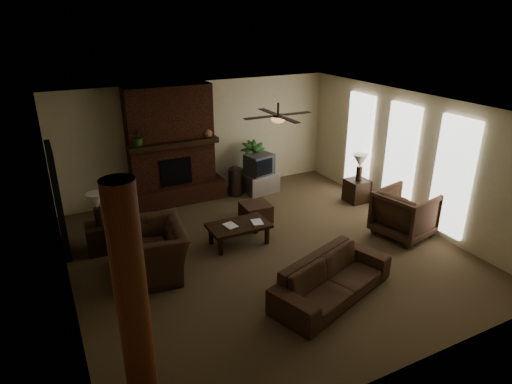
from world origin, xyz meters
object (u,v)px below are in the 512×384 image
armchair_left (149,243)px  coffee_table (239,227)px  log_column (132,299)px  sofa (333,273)px  lamp_right (360,163)px  ottoman (256,212)px  tv_stand (261,183)px  side_table_right (357,191)px  lamp_left (96,203)px  side_table_left (100,238)px  floor_vase (235,179)px  armchair_right (405,211)px  floor_plant (253,176)px

armchair_left → coffee_table: 1.87m
log_column → sofa: 3.43m
log_column → lamp_right: bearing=30.2°
log_column → ottoman: 5.18m
tv_stand → side_table_right: bearing=-47.3°
log_column → lamp_right: log_column is taller
sofa → armchair_left: 3.16m
lamp_left → coffee_table: bearing=-21.3°
tv_stand → lamp_right: bearing=-47.8°
coffee_table → armchair_left: bearing=-171.3°
armchair_left → lamp_left: bearing=-146.2°
sofa → tv_stand: (1.05, 4.51, -0.19)m
tv_stand → side_table_right: side_table_right is taller
side_table_left → ottoman: bearing=-2.8°
sofa → coffee_table: size_ratio=1.87×
floor_vase → side_table_right: 3.01m
ottoman → lamp_left: bearing=177.1°
side_table_right → lamp_left: bearing=177.1°
sofa → lamp_left: bearing=114.7°
floor_vase → side_table_left: floor_vase is taller
armchair_right → tv_stand: (-1.54, 3.43, -0.29)m
tv_stand → floor_vase: size_ratio=1.10×
log_column → sofa: size_ratio=1.25×
coffee_table → side_table_left: bearing=159.1°
sofa → lamp_left: (-3.09, 3.24, 0.56)m
tv_stand → lamp_left: lamp_left is taller
lamp_left → log_column: bearing=-92.1°
ottoman → coffee_table: bearing=-134.3°
ottoman → tv_stand: (0.88, 1.43, 0.05)m
coffee_table → ottoman: coffee_table is taller
coffee_table → side_table_left: side_table_left is taller
tv_stand → side_table_left: 4.36m
sofa → side_table_right: size_ratio=4.08×
sofa → lamp_left: 4.51m
armchair_left → coffee_table: size_ratio=1.14×
floor_plant → side_table_left: (-4.08, -1.56, -0.08)m
floor_vase → side_table_left: 3.78m
ottoman → floor_plant: floor_plant is taller
armchair_right → sofa: bearing=100.5°
sofa → lamp_right: bearing=26.6°
floor_vase → log_column: bearing=-124.5°
coffee_table → lamp_right: size_ratio=1.85×
log_column → armchair_right: bearing=16.3°
sofa → ottoman: bearing=67.9°
tv_stand → lamp_left: bearing=-169.6°
armchair_right → lamp_left: (-5.68, 2.17, 0.46)m
lamp_left → side_table_right: lamp_left is taller
floor_plant → tv_stand: bearing=-74.1°
armchair_left → tv_stand: bearing=132.0°
floor_vase → side_table_left: bearing=-158.1°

